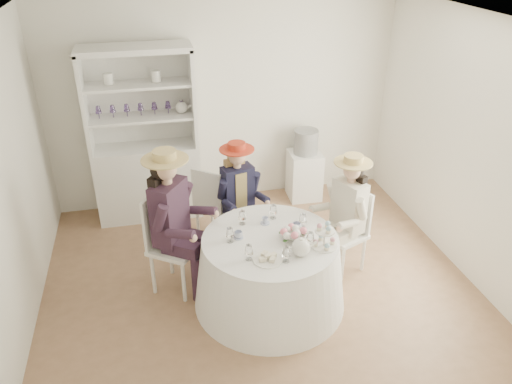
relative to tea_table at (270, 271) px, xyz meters
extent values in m
plane|color=brown|center=(-0.04, 0.32, -0.38)|extent=(4.50, 4.50, 0.00)
plane|color=white|center=(-0.04, 0.32, 2.32)|extent=(4.50, 4.50, 0.00)
plane|color=white|center=(-0.04, 2.32, 0.97)|extent=(4.50, 0.00, 4.50)
plane|color=white|center=(-0.04, -1.68, 0.97)|extent=(4.50, 0.00, 4.50)
plane|color=white|center=(-2.29, 0.32, 0.97)|extent=(0.00, 4.50, 4.50)
plane|color=white|center=(2.21, 0.32, 0.97)|extent=(0.00, 4.50, 4.50)
cone|color=white|center=(0.00, 0.00, -0.01)|extent=(1.52, 1.52, 0.74)
cylinder|color=white|center=(0.00, 0.00, 0.37)|extent=(1.32, 1.32, 0.02)
cube|color=silver|center=(-1.10, 2.04, 0.11)|extent=(1.39, 0.97, 0.98)
cube|color=silver|center=(-1.10, 2.25, 1.19)|extent=(1.21, 0.57, 1.19)
cube|color=silver|center=(-1.10, 2.04, 1.79)|extent=(1.39, 0.97, 0.07)
cube|color=silver|center=(-1.73, 2.04, 1.19)|extent=(0.24, 0.46, 1.19)
cube|color=silver|center=(-0.47, 2.04, 1.19)|extent=(0.24, 0.46, 1.19)
cube|color=silver|center=(-1.10, 2.04, 0.98)|extent=(1.28, 0.89, 0.03)
cube|color=silver|center=(-1.10, 2.04, 1.38)|extent=(1.28, 0.89, 0.03)
sphere|color=white|center=(-0.61, 2.04, 1.06)|extent=(0.15, 0.15, 0.15)
cube|color=silver|center=(1.01, 2.04, -0.04)|extent=(0.45, 0.45, 0.67)
cylinder|color=black|center=(1.01, 2.04, 0.45)|extent=(0.39, 0.39, 0.33)
cube|color=silver|center=(-0.89, 0.43, 0.13)|extent=(0.62, 0.62, 0.04)
cylinder|color=silver|center=(-0.84, 0.19, -0.13)|extent=(0.04, 0.04, 0.49)
cylinder|color=silver|center=(-0.64, 0.48, -0.13)|extent=(0.04, 0.04, 0.49)
cylinder|color=silver|center=(-1.14, 0.39, -0.13)|extent=(0.04, 0.04, 0.49)
cylinder|color=silver|center=(-0.94, 0.68, -0.13)|extent=(0.04, 0.04, 0.49)
cube|color=silver|center=(-1.06, 0.55, 0.43)|extent=(0.27, 0.37, 0.56)
cube|color=black|center=(-0.91, 0.45, 0.54)|extent=(0.41, 0.46, 0.65)
cube|color=black|center=(-0.84, 0.28, 0.21)|extent=(0.40, 0.34, 0.13)
cylinder|color=black|center=(-0.71, 0.19, -0.12)|extent=(0.11, 0.11, 0.51)
cylinder|color=black|center=(-1.00, 0.23, 0.62)|extent=(0.22, 0.19, 0.31)
cube|color=black|center=(-0.72, 0.44, 0.21)|extent=(0.40, 0.34, 0.13)
cylinder|color=black|center=(-0.59, 0.35, -0.12)|extent=(0.11, 0.11, 0.51)
cylinder|color=black|center=(-0.74, 0.61, 0.62)|extent=(0.22, 0.19, 0.31)
cylinder|color=#D8A889|center=(-0.91, 0.45, 0.89)|extent=(0.10, 0.10, 0.09)
sphere|color=#D8A889|center=(-0.91, 0.45, 1.01)|extent=(0.21, 0.21, 0.21)
sphere|color=black|center=(-0.95, 0.48, 0.99)|extent=(0.21, 0.21, 0.21)
cube|color=black|center=(-0.98, 0.50, 0.73)|extent=(0.23, 0.27, 0.42)
cylinder|color=tan|center=(-0.91, 0.45, 1.11)|extent=(0.45, 0.45, 0.01)
cylinder|color=tan|center=(-0.91, 0.45, 1.15)|extent=(0.22, 0.22, 0.09)
cube|color=silver|center=(-0.12, 0.98, 0.05)|extent=(0.47, 0.47, 0.04)
cylinder|color=silver|center=(-0.23, 0.80, -0.17)|extent=(0.03, 0.03, 0.42)
cylinder|color=silver|center=(0.07, 0.87, -0.17)|extent=(0.03, 0.03, 0.42)
cylinder|color=silver|center=(-0.31, 1.09, -0.17)|extent=(0.03, 0.03, 0.42)
cylinder|color=silver|center=(-0.01, 1.17, -0.17)|extent=(0.03, 0.03, 0.42)
cube|color=silver|center=(-0.16, 1.15, 0.31)|extent=(0.36, 0.12, 0.48)
cube|color=black|center=(-0.13, 1.00, 0.41)|extent=(0.38, 0.27, 0.56)
cube|color=tan|center=(-0.13, 1.00, 0.41)|extent=(0.18, 0.24, 0.48)
cube|color=black|center=(-0.18, 0.85, 0.13)|extent=(0.20, 0.35, 0.12)
cylinder|color=black|center=(-0.14, 0.72, -0.16)|extent=(0.10, 0.10, 0.44)
cylinder|color=black|center=(-0.31, 0.92, 0.48)|extent=(0.12, 0.18, 0.26)
cube|color=black|center=(-0.01, 0.89, 0.13)|extent=(0.20, 0.35, 0.12)
cylinder|color=black|center=(0.02, 0.76, -0.16)|extent=(0.10, 0.10, 0.44)
cylinder|color=black|center=(0.08, 1.01, 0.48)|extent=(0.12, 0.18, 0.26)
cylinder|color=#D8A889|center=(-0.13, 1.00, 0.71)|extent=(0.09, 0.09, 0.08)
sphere|color=#D8A889|center=(-0.13, 1.00, 0.81)|extent=(0.18, 0.18, 0.18)
sphere|color=tan|center=(-0.14, 1.04, 0.80)|extent=(0.18, 0.18, 0.18)
cube|color=tan|center=(-0.14, 1.08, 0.57)|extent=(0.24, 0.13, 0.36)
cylinder|color=#B8321B|center=(-0.13, 1.00, 0.90)|extent=(0.38, 0.38, 0.01)
cylinder|color=#B8321B|center=(-0.13, 1.00, 0.94)|extent=(0.19, 0.19, 0.08)
cube|color=silver|center=(0.93, 0.35, 0.06)|extent=(0.51, 0.51, 0.04)
cylinder|color=silver|center=(0.72, 0.44, -0.16)|extent=(0.04, 0.04, 0.43)
cylinder|color=silver|center=(0.84, 0.15, -0.16)|extent=(0.04, 0.04, 0.43)
cylinder|color=silver|center=(1.01, 0.56, -0.16)|extent=(0.04, 0.04, 0.43)
cylinder|color=silver|center=(1.13, 0.27, -0.16)|extent=(0.04, 0.04, 0.43)
cube|color=silver|center=(1.09, 0.42, 0.33)|extent=(0.17, 0.35, 0.49)
cube|color=beige|center=(0.94, 0.36, 0.43)|extent=(0.32, 0.40, 0.57)
cube|color=beige|center=(0.78, 0.39, 0.14)|extent=(0.36, 0.25, 0.12)
cylinder|color=beige|center=(0.66, 0.34, -0.15)|extent=(0.10, 0.10, 0.45)
cylinder|color=beige|center=(0.83, 0.53, 0.49)|extent=(0.19, 0.15, 0.27)
cube|color=beige|center=(0.85, 0.23, 0.14)|extent=(0.36, 0.25, 0.12)
cylinder|color=beige|center=(0.73, 0.17, -0.15)|extent=(0.10, 0.10, 0.45)
cylinder|color=beige|center=(0.99, 0.16, 0.49)|extent=(0.19, 0.15, 0.27)
cylinder|color=#D8A889|center=(0.94, 0.36, 0.73)|extent=(0.09, 0.09, 0.08)
sphere|color=#D8A889|center=(0.94, 0.36, 0.84)|extent=(0.19, 0.19, 0.19)
sphere|color=black|center=(0.98, 0.38, 0.82)|extent=(0.19, 0.19, 0.19)
cube|color=black|center=(1.02, 0.39, 0.59)|extent=(0.16, 0.25, 0.37)
cylinder|color=tan|center=(0.94, 0.36, 0.93)|extent=(0.39, 0.39, 0.01)
cylinder|color=tan|center=(0.94, 0.36, 0.96)|extent=(0.20, 0.20, 0.08)
cube|color=silver|center=(-0.34, 1.26, 0.08)|extent=(0.57, 0.57, 0.04)
cylinder|color=silver|center=(-0.11, 1.28, -0.15)|extent=(0.04, 0.04, 0.45)
cylinder|color=silver|center=(-0.37, 1.49, -0.15)|extent=(0.04, 0.04, 0.45)
cylinder|color=silver|center=(-0.32, 1.03, -0.15)|extent=(0.04, 0.04, 0.45)
cylinder|color=silver|center=(-0.57, 1.24, -0.15)|extent=(0.04, 0.04, 0.45)
cube|color=silver|center=(-0.46, 1.12, 0.35)|extent=(0.32, 0.27, 0.51)
imported|color=white|center=(-0.30, 0.08, 0.41)|extent=(0.11, 0.11, 0.06)
imported|color=white|center=(0.02, 0.28, 0.41)|extent=(0.09, 0.09, 0.06)
imported|color=white|center=(0.29, 0.09, 0.42)|extent=(0.10, 0.10, 0.07)
imported|color=white|center=(0.22, -0.04, 0.41)|extent=(0.27, 0.27, 0.06)
sphere|color=pink|center=(0.27, -0.07, 0.47)|extent=(0.07, 0.07, 0.07)
sphere|color=white|center=(0.25, -0.02, 0.47)|extent=(0.07, 0.07, 0.07)
sphere|color=pink|center=(0.20, -0.01, 0.47)|extent=(0.07, 0.07, 0.07)
sphere|color=white|center=(0.16, -0.02, 0.47)|extent=(0.07, 0.07, 0.07)
sphere|color=pink|center=(0.14, -0.07, 0.47)|extent=(0.07, 0.07, 0.07)
sphere|color=white|center=(0.16, -0.11, 0.47)|extent=(0.07, 0.07, 0.07)
sphere|color=pink|center=(0.20, -0.13, 0.47)|extent=(0.07, 0.07, 0.07)
sphere|color=white|center=(0.25, -0.11, 0.47)|extent=(0.07, 0.07, 0.07)
sphere|color=white|center=(0.21, -0.31, 0.46)|extent=(0.17, 0.17, 0.17)
cylinder|color=white|center=(0.31, -0.31, 0.47)|extent=(0.10, 0.03, 0.08)
cylinder|color=white|center=(0.21, -0.31, 0.55)|extent=(0.04, 0.04, 0.02)
cylinder|color=white|center=(-0.11, -0.33, 0.39)|extent=(0.27, 0.27, 0.01)
cube|color=beige|center=(-0.16, -0.35, 0.41)|extent=(0.06, 0.04, 0.03)
cube|color=beige|center=(-0.11, -0.33, 0.43)|extent=(0.07, 0.06, 0.03)
cube|color=beige|center=(-0.05, -0.31, 0.41)|extent=(0.08, 0.07, 0.03)
cube|color=beige|center=(-0.13, -0.28, 0.43)|extent=(0.07, 0.07, 0.03)
cube|color=beige|center=(-0.07, -0.37, 0.41)|extent=(0.07, 0.08, 0.03)
cylinder|color=white|center=(0.46, -0.23, 0.39)|extent=(0.25, 0.25, 0.01)
cylinder|color=white|center=(0.46, -0.23, 0.47)|extent=(0.02, 0.02, 0.17)
cylinder|color=white|center=(0.46, -0.23, 0.55)|extent=(0.19, 0.19, 0.01)
camera|label=1|loc=(-1.01, -3.85, 3.05)|focal=35.00mm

